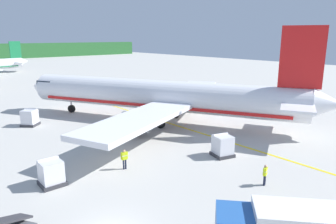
# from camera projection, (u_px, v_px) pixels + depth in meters

# --- Properties ---
(airliner_foreground) EXTENTS (32.56, 38.51, 11.90)m
(airliner_foreground) POSITION_uv_depth(u_px,v_px,m) (162.00, 96.00, 39.34)
(airliner_foreground) COLOR white
(airliner_foreground) RESTS_ON ground
(cargo_container_near) EXTENTS (1.75, 1.75, 2.03)m
(cargo_container_near) POSITION_uv_depth(u_px,v_px,m) (51.00, 173.00, 22.94)
(cargo_container_near) COLOR #333338
(cargo_container_near) RESTS_ON ground
(cargo_container_mid) EXTENTS (2.17, 2.17, 2.08)m
(cargo_container_mid) POSITION_uv_depth(u_px,v_px,m) (223.00, 146.00, 28.56)
(cargo_container_mid) COLOR #333338
(cargo_container_mid) RESTS_ON ground
(cargo_container_far) EXTENTS (2.48, 2.48, 2.12)m
(cargo_container_far) POSITION_uv_depth(u_px,v_px,m) (30.00, 118.00, 38.33)
(cargo_container_far) COLOR #333338
(cargo_container_far) RESTS_ON ground
(crew_marshaller) EXTENTS (0.62, 0.32, 1.72)m
(crew_marshaller) POSITION_uv_depth(u_px,v_px,m) (124.00, 158.00, 25.69)
(crew_marshaller) COLOR #191E33
(crew_marshaller) RESTS_ON ground
(crew_loader_left) EXTENTS (0.61, 0.34, 1.62)m
(crew_loader_left) POSITION_uv_depth(u_px,v_px,m) (265.00, 173.00, 22.90)
(crew_loader_left) COLOR #191E33
(crew_loader_left) RESTS_ON ground
(apron_guide_line) EXTENTS (0.30, 60.00, 0.01)m
(apron_guide_line) POSITION_uv_depth(u_px,v_px,m) (188.00, 129.00, 37.06)
(apron_guide_line) COLOR yellow
(apron_guide_line) RESTS_ON ground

